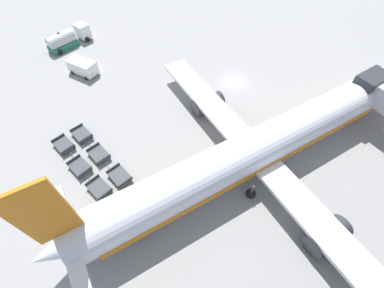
% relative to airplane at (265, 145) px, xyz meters
% --- Properties ---
extents(ground_plane, '(500.00, 500.00, 0.00)m').
position_rel_airplane_xyz_m(ground_plane, '(-13.30, 6.13, -3.06)').
color(ground_plane, gray).
extents(airplane, '(38.33, 48.39, 12.15)m').
position_rel_airplane_xyz_m(airplane, '(0.00, 0.00, 0.00)').
color(airplane, white).
rests_on(airplane, ground_plane).
extents(fuel_tanker_primary, '(4.68, 7.89, 2.91)m').
position_rel_airplane_xyz_m(fuel_tanker_primary, '(-36.10, -12.95, -1.82)').
color(fuel_tanker_primary, white).
rests_on(fuel_tanker_primary, ground_plane).
extents(service_van, '(4.97, 4.14, 2.16)m').
position_rel_airplane_xyz_m(service_van, '(-27.01, -12.85, -1.88)').
color(service_van, white).
rests_on(service_van, ground_plane).
extents(baggage_dolly_row_near_col_a, '(3.37, 2.38, 0.92)m').
position_rel_airplane_xyz_m(baggage_dolly_row_near_col_a, '(-13.63, -19.16, -2.58)').
color(baggage_dolly_row_near_col_a, '#424449').
rests_on(baggage_dolly_row_near_col_a, ground_plane).
extents(baggage_dolly_row_near_col_b, '(3.37, 2.40, 0.92)m').
position_rel_airplane_xyz_m(baggage_dolly_row_near_col_b, '(-9.48, -18.34, -2.58)').
color(baggage_dolly_row_near_col_b, '#424449').
rests_on(baggage_dolly_row_near_col_b, ground_plane).
extents(baggage_dolly_row_near_col_c, '(3.37, 2.41, 0.92)m').
position_rel_airplane_xyz_m(baggage_dolly_row_near_col_c, '(-5.71, -17.30, -2.58)').
color(baggage_dolly_row_near_col_c, '#424449').
rests_on(baggage_dolly_row_near_col_c, ground_plane).
extents(baggage_dolly_row_near_col_d, '(3.37, 2.35, 0.92)m').
position_rel_airplane_xyz_m(baggage_dolly_row_near_col_d, '(-1.73, -16.59, -2.58)').
color(baggage_dolly_row_near_col_d, '#424449').
rests_on(baggage_dolly_row_near_col_d, ground_plane).
extents(baggage_dolly_row_mid_a_col_a, '(3.37, 2.31, 0.92)m').
position_rel_airplane_xyz_m(baggage_dolly_row_mid_a_col_a, '(-14.17, -16.81, -2.58)').
color(baggage_dolly_row_mid_a_col_a, '#424449').
rests_on(baggage_dolly_row_mid_a_col_a, ground_plane).
extents(baggage_dolly_row_mid_a_col_b, '(3.37, 2.30, 0.92)m').
position_rel_airplane_xyz_m(baggage_dolly_row_mid_a_col_b, '(-10.09, -15.94, -2.58)').
color(baggage_dolly_row_mid_a_col_b, '#424449').
rests_on(baggage_dolly_row_mid_a_col_b, ground_plane).
extents(baggage_dolly_row_mid_a_col_c, '(3.37, 2.29, 0.92)m').
position_rel_airplane_xyz_m(baggage_dolly_row_mid_a_col_c, '(-6.03, -14.90, -2.58)').
color(baggage_dolly_row_mid_a_col_c, '#424449').
rests_on(baggage_dolly_row_mid_a_col_c, ground_plane).
extents(baggage_dolly_row_mid_a_col_d, '(3.36, 2.20, 0.92)m').
position_rel_airplane_xyz_m(baggage_dolly_row_mid_a_col_d, '(-2.10, -14.23, -2.58)').
color(baggage_dolly_row_mid_a_col_d, '#424449').
rests_on(baggage_dolly_row_mid_a_col_d, ground_plane).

